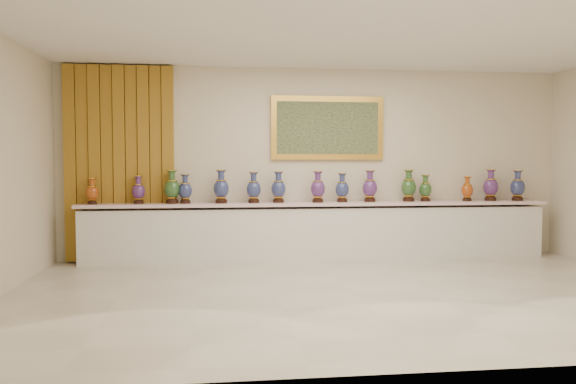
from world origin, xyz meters
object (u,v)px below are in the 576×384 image
Objects in this scene: vase_0 at (92,192)px; counter at (318,232)px; vase_2 at (172,188)px; vase_1 at (138,191)px.

counter is at bearing 0.69° from vase_0.
vase_2 reaches higher than counter.
vase_2 is (0.50, -0.05, 0.04)m from vase_1.
counter is at bearing -0.43° from vase_1.
vase_0 is at bearing -179.37° from vase_2.
counter is 2.82m from vase_1.
vase_0 is at bearing -174.64° from vase_1.
vase_0 reaches higher than counter.
vase_1 is at bearing 174.40° from vase_2.
vase_0 is at bearing -179.31° from counter.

